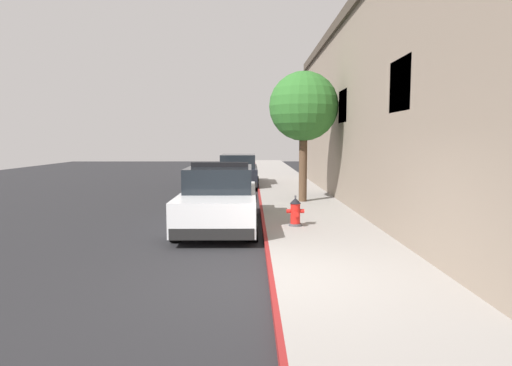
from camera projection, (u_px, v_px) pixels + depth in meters
name	position (u px, v px, depth m)	size (l,w,h in m)	color
ground_plane	(140.00, 202.00, 16.76)	(29.65, 60.00, 0.20)	#232326
sidewalk_pavement	(296.00, 197.00, 16.80)	(2.74, 60.00, 0.13)	gray
curb_painted_edge	(260.00, 197.00, 16.79)	(0.08, 60.00, 0.13)	maroon
storefront_building	(432.00, 110.00, 14.80)	(6.33, 20.64, 6.54)	gray
police_cruiser	(220.00, 198.00, 11.34)	(1.94, 4.84, 1.68)	white
parked_car_silver_ahead	(238.00, 171.00, 21.32)	(1.94, 4.84, 1.56)	black
fire_hydrant	(295.00, 212.00, 10.79)	(0.44, 0.40, 0.76)	#4C4C51
street_tree	(304.00, 107.00, 14.89)	(2.37, 2.37, 4.46)	brown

